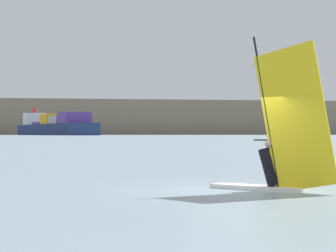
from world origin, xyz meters
The scene contains 4 objects.
ground_plane centered at (0.00, 0.00, 0.00)m, with size 4000.00×4000.00×0.00m, color gray.
windsurfer centered at (1.11, -0.15, 1.14)m, with size 3.17×2.38×4.20m.
cargo_ship centered at (-145.41, 626.17, 8.95)m, with size 124.26×193.18×31.57m.
distant_headland centered at (-128.17, 965.21, 24.47)m, with size 698.25×287.70×48.94m, color #756B56.
Camera 1 is at (-1.16, -16.61, 1.52)m, focal length 66.17 mm.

